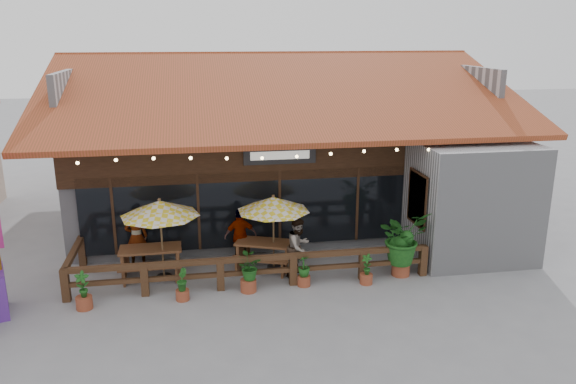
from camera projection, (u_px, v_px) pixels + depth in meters
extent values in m
plane|color=gray|center=(307.00, 276.00, 16.18)|extent=(100.00, 100.00, 0.00)
cube|color=#A7A8AC|center=(272.00, 157.00, 22.27)|extent=(14.00, 10.00, 4.00)
cube|color=#3C2313|center=(246.00, 155.00, 16.88)|extent=(11.00, 0.16, 1.60)
cube|color=black|center=(248.00, 209.00, 17.33)|extent=(10.00, 0.12, 2.40)
cube|color=#FFC772|center=(247.00, 207.00, 17.52)|extent=(9.80, 0.05, 2.20)
cube|color=#A7A8AC|center=(471.00, 201.00, 17.16)|extent=(3.50, 2.70, 3.60)
cube|color=red|center=(417.00, 199.00, 16.67)|extent=(0.06, 1.20, 1.50)
cube|color=#3C2313|center=(417.00, 199.00, 16.66)|extent=(0.04, 1.34, 1.64)
cube|color=#A44025|center=(287.00, 92.00, 18.16)|extent=(15.50, 7.05, 2.37)
cube|color=#A44025|center=(260.00, 76.00, 24.80)|extent=(15.50, 7.05, 2.37)
cube|color=#A44025|center=(271.00, 53.00, 21.18)|extent=(15.50, 0.30, 0.12)
cube|color=#A7A8AC|center=(81.00, 91.00, 20.40)|extent=(0.20, 9.00, 1.80)
cube|color=#A7A8AC|center=(443.00, 86.00, 22.67)|extent=(0.20, 9.00, 1.80)
cube|color=black|center=(280.00, 155.00, 16.93)|extent=(2.20, 0.10, 0.55)
cube|color=silver|center=(280.00, 155.00, 16.88)|extent=(1.80, 0.02, 0.25)
cube|color=#3C2313|center=(113.00, 217.00, 16.64)|extent=(0.08, 0.08, 2.40)
cube|color=#3C2313|center=(199.00, 212.00, 17.05)|extent=(0.08, 0.08, 2.40)
cube|color=#3C2313|center=(280.00, 208.00, 17.45)|extent=(0.08, 0.08, 2.40)
cube|color=#3C2313|center=(357.00, 204.00, 17.86)|extent=(0.08, 0.08, 2.40)
sphere|color=#FCD78A|center=(78.00, 163.00, 14.31)|extent=(0.09, 0.09, 0.09)
sphere|color=#FCD78A|center=(116.00, 160.00, 14.46)|extent=(0.09, 0.09, 0.09)
sphere|color=#FCD78A|center=(154.00, 158.00, 14.61)|extent=(0.09, 0.09, 0.09)
sphere|color=#FCD78A|center=(191.00, 158.00, 14.77)|extent=(0.09, 0.09, 0.09)
sphere|color=#FCD78A|center=(227.00, 158.00, 14.94)|extent=(0.09, 0.09, 0.09)
sphere|color=#FCD78A|center=(262.00, 158.00, 15.10)|extent=(0.09, 0.09, 0.09)
sphere|color=#FCD78A|center=(297.00, 156.00, 15.25)|extent=(0.09, 0.09, 0.09)
sphere|color=#FCD78A|center=(331.00, 154.00, 15.39)|extent=(0.09, 0.09, 0.09)
sphere|color=#FCD78A|center=(364.00, 151.00, 15.54)|extent=(0.09, 0.09, 0.09)
sphere|color=#FCD78A|center=(397.00, 150.00, 15.69)|extent=(0.09, 0.09, 0.09)
sphere|color=#FCD78A|center=(429.00, 150.00, 15.85)|extent=(0.09, 0.09, 0.09)
cube|color=#4B321A|center=(65.00, 285.00, 14.53)|extent=(0.20, 0.20, 0.90)
cube|color=#4B321A|center=(145.00, 280.00, 14.85)|extent=(0.20, 0.20, 0.90)
cube|color=#4B321A|center=(220.00, 274.00, 15.18)|extent=(0.20, 0.20, 0.90)
cube|color=#4B321A|center=(293.00, 269.00, 15.50)|extent=(0.20, 0.20, 0.90)
cube|color=#4B321A|center=(363.00, 265.00, 15.83)|extent=(0.20, 0.20, 0.90)
cube|color=#4B321A|center=(423.00, 260.00, 16.12)|extent=(0.20, 0.20, 0.90)
cube|color=#4B321A|center=(253.00, 259.00, 15.21)|extent=(9.80, 0.16, 0.14)
cube|color=#4B321A|center=(253.00, 272.00, 15.32)|extent=(9.80, 0.12, 0.12)
cube|color=#4B321A|center=(73.00, 253.00, 15.60)|extent=(0.16, 2.50, 0.14)
cube|color=#4B321A|center=(82.00, 251.00, 16.80)|extent=(0.20, 0.20, 0.90)
cylinder|color=brown|center=(162.00, 241.00, 15.78)|extent=(0.06, 0.06, 2.22)
cone|color=yellow|center=(160.00, 208.00, 15.51)|extent=(2.52, 2.52, 0.43)
sphere|color=brown|center=(159.00, 200.00, 15.45)|extent=(0.10, 0.10, 0.10)
cylinder|color=black|center=(164.00, 276.00, 16.07)|extent=(0.43, 0.43, 0.06)
cylinder|color=brown|center=(274.00, 234.00, 16.44)|extent=(0.06, 0.06, 2.14)
cone|color=yellow|center=(273.00, 204.00, 16.18)|extent=(2.83, 2.83, 0.42)
sphere|color=brown|center=(273.00, 196.00, 16.12)|extent=(0.09, 0.09, 0.09)
cylinder|color=black|center=(274.00, 267.00, 16.72)|extent=(0.41, 0.41, 0.06)
cube|color=brown|center=(150.00, 249.00, 16.03)|extent=(1.76, 0.85, 0.07)
cube|color=brown|center=(124.00, 264.00, 16.00)|extent=(0.10, 0.76, 0.81)
cube|color=brown|center=(178.00, 260.00, 16.27)|extent=(0.10, 0.76, 0.81)
cube|color=brown|center=(150.00, 268.00, 15.55)|extent=(1.75, 0.34, 0.05)
cube|color=brown|center=(152.00, 252.00, 16.68)|extent=(1.75, 0.34, 0.05)
cube|color=brown|center=(265.00, 243.00, 16.57)|extent=(1.86, 1.36, 0.06)
cube|color=brown|center=(241.00, 253.00, 16.82)|extent=(0.35, 0.72, 0.78)
cube|color=brown|center=(289.00, 257.00, 16.53)|extent=(0.35, 0.72, 0.78)
cube|color=brown|center=(260.00, 260.00, 16.11)|extent=(1.67, 0.90, 0.05)
cube|color=brown|center=(270.00, 246.00, 17.20)|extent=(1.67, 0.90, 0.05)
cylinder|color=brown|center=(401.00, 269.00, 16.18)|extent=(0.52, 0.52, 0.38)
imported|color=#1F5A19|center=(402.00, 237.00, 15.92)|extent=(1.75, 1.64, 1.56)
sphere|color=#1F5A19|center=(407.00, 248.00, 15.94)|extent=(0.52, 0.52, 0.52)
sphere|color=#1F5A19|center=(397.00, 240.00, 16.05)|extent=(0.45, 0.45, 0.45)
imported|color=#3C2313|center=(136.00, 237.00, 16.70)|extent=(0.67, 0.45, 1.79)
imported|color=#3C2313|center=(299.00, 247.00, 15.97)|extent=(1.08, 1.06, 1.75)
imported|color=#3C2313|center=(240.00, 236.00, 16.96)|extent=(1.00, 0.47, 1.67)
cylinder|color=brown|center=(84.00, 303.00, 14.20)|extent=(0.41, 0.41, 0.33)
imported|color=#1F5A19|center=(82.00, 284.00, 14.06)|extent=(0.37, 0.26, 0.68)
cylinder|color=brown|center=(183.00, 295.00, 14.68)|extent=(0.35, 0.35, 0.28)
imported|color=#1F5A19|center=(182.00, 280.00, 14.56)|extent=(0.27, 0.33, 0.58)
cylinder|color=brown|center=(248.00, 285.00, 15.16)|extent=(0.44, 0.44, 0.35)
imported|color=#1F5A19|center=(248.00, 267.00, 15.01)|extent=(0.85, 0.83, 0.72)
cylinder|color=brown|center=(304.00, 281.00, 15.51)|extent=(0.36, 0.36, 0.29)
imported|color=#1F5A19|center=(304.00, 266.00, 15.39)|extent=(0.45, 0.45, 0.59)
cylinder|color=brown|center=(366.00, 279.00, 15.63)|extent=(0.36, 0.36, 0.29)
imported|color=#1F5A19|center=(367.00, 264.00, 15.51)|extent=(0.37, 0.37, 0.59)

